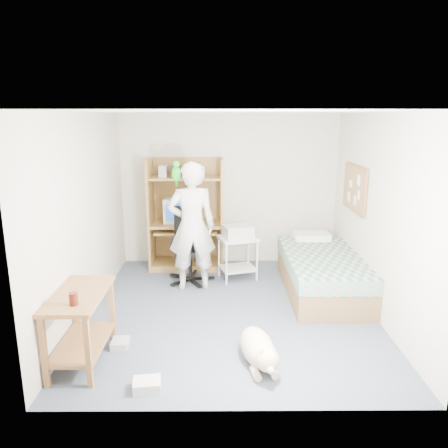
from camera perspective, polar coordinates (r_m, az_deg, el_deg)
name	(u,v)px	position (r m, az deg, el deg)	size (l,w,h in m)	color
floor	(232,310)	(5.79, 0.99, -11.18)	(4.00, 4.00, 0.00)	#4A5365
wall_back	(229,190)	(7.34, 0.67, 4.47)	(3.60, 0.02, 2.50)	beige
wall_right	(378,216)	(5.71, 19.42, 0.95)	(0.02, 4.00, 2.50)	beige
wall_left	(86,217)	(5.63, -17.60, 0.91)	(0.02, 4.00, 2.50)	beige
ceiling	(232,112)	(5.24, 1.11, 14.42)	(3.60, 4.00, 0.02)	white
computer_hutch	(187,218)	(7.19, -4.89, 0.73)	(1.20, 0.63, 1.80)	brown
bed	(322,273)	(6.40, 12.65, -6.20)	(1.02, 2.02, 0.66)	brown
side_desk	(80,317)	(4.71, -18.24, -11.42)	(0.50, 1.00, 0.75)	brown
corkboard	(355,189)	(6.51, 16.71, 4.45)	(0.04, 0.94, 0.66)	olive
office_chair	(190,255)	(6.67, -4.48, -4.09)	(0.63, 0.63, 1.12)	black
person	(192,227)	(6.22, -4.24, -0.34)	(0.68, 0.44, 1.85)	silver
parrot	(176,173)	(6.11, -6.23, 6.70)	(0.14, 0.24, 0.37)	#138317
dog	(259,349)	(4.61, 4.54, -15.91)	(0.44, 1.00, 0.38)	beige
printer_cart	(238,251)	(6.70, 1.82, -3.57)	(0.66, 0.59, 0.67)	silver
printer	(238,231)	(6.61, 1.84, -0.97)	(0.42, 0.32, 0.18)	#B9B9B3
crt_monitor	(177,210)	(7.18, -6.16, 1.89)	(0.44, 0.46, 0.40)	beige
keyboard	(189,230)	(7.07, -4.64, -0.75)	(0.45, 0.16, 0.03)	beige
pencil_cup	(211,220)	(7.08, -1.73, 0.57)	(0.08, 0.08, 0.12)	yellow
drink_glass	(73,299)	(4.32, -19.06, -9.24)	(0.08, 0.08, 0.12)	#44150A
floor_box_a	(147,385)	(4.33, -10.04, -20.01)	(0.25, 0.20, 0.10)	silver
floor_box_b	(120,343)	(5.07, -13.41, -14.92)	(0.18, 0.22, 0.08)	#AEAEA9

